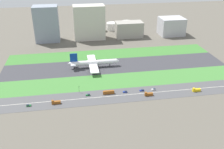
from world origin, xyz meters
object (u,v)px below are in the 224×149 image
Objects in this scene: car_0 at (125,92)px; fuel_tank_centre at (112,26)px; car_2 at (88,95)px; cargo_warehouse at (171,26)px; traffic_light at (79,89)px; airliner at (93,63)px; truck_1 at (148,94)px; bus_0 at (109,92)px; car_3 at (142,90)px; truck_0 at (56,102)px; terminal_building at (47,24)px; car_1 at (154,89)px; fuel_tank_west at (98,26)px; office_tower at (129,29)px; fuel_tank_east at (127,25)px; truck_2 at (196,90)px; car_4 at (28,105)px; hangar_building at (89,22)px.

fuel_tank_centre is at bearing 83.94° from car_0.
car_2 is 0.11× the size of cargo_warehouse.
traffic_light is at bearing -107.96° from fuel_tank_centre.
airliner is 91.87m from truck_1.
airliner reaches higher than car_0.
truck_1 is at bearing -14.33° from bus_0.
truck_0 is at bearing -173.50° from car_3.
car_3 is at bearing -7.04° from traffic_light.
car_2 is 0.08× the size of terminal_building.
traffic_light reaches higher than car_3.
fuel_tank_west is at bearing 98.03° from car_1.
office_tower is 1.81× the size of fuel_tank_east.
truck_2 is at bearing -180.00° from truck_1.
office_tower is at bearing 180.00° from cargo_warehouse.
car_2 is 1.00× the size of car_3.
fuel_tank_centre is at bearing 115.59° from office_tower.
truck_0 is 1.91× the size of car_4.
truck_0 is at bearing -106.09° from fuel_tank_west.
cargo_warehouse reaches higher than bus_0.
truck_1 is 1.17× the size of traffic_light.
car_1 is at bearing -74.29° from hangar_building.
truck_0 is at bearing 0.00° from truck_1.
bus_0 is 0.26× the size of office_tower.
car_4 is 1.00× the size of car_3.
airliner is 89.34m from truck_0.
car_2 is 200.77m from office_tower.
fuel_tank_west is at bearing 78.29° from traffic_light.
truck_1 is 1.00× the size of truck_0.
fuel_tank_west is at bearing 136.33° from office_tower.
car_1 is at bearing 0.00° from car_3.
car_2 is 0.61× the size of traffic_light.
office_tower reaches higher than fuel_tank_centre.
car_4 is at bearing -172.69° from bus_0.
airliner reaches higher than fuel_tank_centre.
fuel_tank_west reaches higher than car_0.
car_2 is 38.30m from car_0.
fuel_tank_east is (73.23, 45.00, -20.09)m from hangar_building.
bus_0 is 2.64× the size of car_0.
cargo_warehouse is at bearing 37.86° from airliner.
cargo_warehouse is (98.30, 192.00, 12.97)m from truck_1.
cargo_warehouse is at bearing -20.31° from fuel_tank_west.
car_4 is at bearing -138.28° from cargo_warehouse.
cargo_warehouse reaches higher than truck_1.
truck_1 is 40.40m from bus_0.
bus_0 is at bearing -109.09° from office_tower.
car_1 is 0.18× the size of fuel_tank_east.
traffic_light is 197.26m from office_tower.
car_4 is 51.71m from traffic_light.
terminal_building reaches higher than car_0.
truck_2 is at bearing -72.48° from fuel_tank_west.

